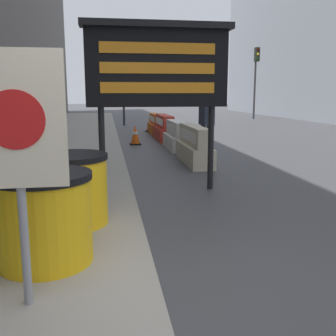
{
  "coord_description": "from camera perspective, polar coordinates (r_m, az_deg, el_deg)",
  "views": [
    {
      "loc": [
        -0.38,
        -2.59,
        1.62
      ],
      "look_at": [
        0.59,
        3.63,
        0.42
      ],
      "focal_mm": 42.0,
      "sensor_mm": 36.0,
      "label": 1
    }
  ],
  "objects": [
    {
      "name": "ground_plane",
      "position": [
        3.08,
        -0.51,
        -20.99
      ],
      "size": [
        120.0,
        120.0,
        0.0
      ],
      "primitive_type": "plane",
      "color": "#3F3F42"
    },
    {
      "name": "barrel_drum_foreground",
      "position": [
        3.62,
        -17.52,
        -6.91
      ],
      "size": [
        0.85,
        0.85,
        0.81
      ],
      "color": "yellow",
      "rests_on": "sidewalk_left"
    },
    {
      "name": "barrel_drum_middle",
      "position": [
        4.59,
        -13.92,
        -2.98
      ],
      "size": [
        0.85,
        0.85,
        0.81
      ],
      "color": "yellow",
      "rests_on": "sidewalk_left"
    },
    {
      "name": "warning_sign",
      "position": [
        2.75,
        -21.13,
        4.35
      ],
      "size": [
        0.64,
        0.08,
        1.76
      ],
      "color": "gray",
      "rests_on": "sidewalk_left"
    },
    {
      "name": "message_board",
      "position": [
        6.48,
        -1.57,
        14.42
      ],
      "size": [
        2.4,
        0.36,
        2.72
      ],
      "color": "black",
      "rests_on": "ground_plane"
    },
    {
      "name": "jersey_barrier_cream",
      "position": [
        9.22,
        3.82,
        3.07
      ],
      "size": [
        0.51,
        2.07,
        0.87
      ],
      "color": "beige",
      "rests_on": "ground_plane"
    },
    {
      "name": "jersey_barrier_white",
      "position": [
        11.55,
        1.23,
        4.54
      ],
      "size": [
        0.55,
        1.83,
        0.82
      ],
      "color": "silver",
      "rests_on": "ground_plane"
    },
    {
      "name": "jersey_barrier_red_striped",
      "position": [
        13.96,
        -0.53,
        5.7
      ],
      "size": [
        0.58,
        2.18,
        0.87
      ],
      "color": "red",
      "rests_on": "ground_plane"
    },
    {
      "name": "jersey_barrier_orange_far",
      "position": [
        16.24,
        -1.72,
        6.29
      ],
      "size": [
        0.54,
        1.94,
        0.79
      ],
      "color": "orange",
      "rests_on": "ground_plane"
    },
    {
      "name": "traffic_cone_near",
      "position": [
        16.98,
        -2.6,
        6.5
      ],
      "size": [
        0.4,
        0.4,
        0.72
      ],
      "color": "black",
      "rests_on": "ground_plane"
    },
    {
      "name": "traffic_cone_mid",
      "position": [
        11.75,
        1.03,
        4.18
      ],
      "size": [
        0.31,
        0.31,
        0.55
      ],
      "color": "black",
      "rests_on": "ground_plane"
    },
    {
      "name": "traffic_cone_far",
      "position": [
        12.63,
        -4.77,
        4.81
      ],
      "size": [
        0.36,
        0.36,
        0.64
      ],
      "color": "black",
      "rests_on": "ground_plane"
    },
    {
      "name": "traffic_light_near_curb",
      "position": [
        20.33,
        -6.52,
        13.64
      ],
      "size": [
        0.28,
        0.45,
        3.65
      ],
      "color": "#2D2D30",
      "rests_on": "ground_plane"
    },
    {
      "name": "traffic_light_far_side",
      "position": [
        25.8,
        12.66,
        13.98
      ],
      "size": [
        0.28,
        0.45,
        4.4
      ],
      "color": "#2D2D30",
      "rests_on": "ground_plane"
    },
    {
      "name": "pedestrian_worker",
      "position": [
        10.07,
        5.62,
        7.31
      ],
      "size": [
        0.32,
        0.48,
        1.72
      ],
      "rotation": [
        0.0,
        0.0,
        1.68
      ],
      "color": "#333338",
      "rests_on": "ground_plane"
    }
  ]
}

